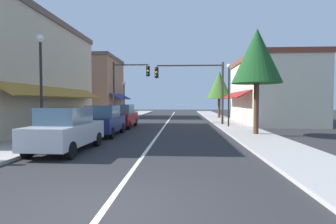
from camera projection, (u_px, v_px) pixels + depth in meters
ground_plane at (166, 124)px, 22.77m from camera, size 80.00×80.00×0.00m
sidewalk_left at (103, 124)px, 23.07m from camera, size 2.60×56.00×0.12m
sidewalk_right at (230, 124)px, 22.47m from camera, size 2.60×56.00×0.12m
lane_center_stripe at (166, 124)px, 22.77m from camera, size 0.14×52.00×0.01m
storefront_left_block at (24, 74)px, 17.11m from camera, size 5.30×14.20×7.51m
storefront_right_block at (271, 91)px, 24.12m from camera, size 6.83×10.20×5.91m
storefront_far_left at (99, 87)px, 33.09m from camera, size 5.67×8.20×7.48m
parked_car_nearest_left at (66, 130)px, 10.57m from camera, size 1.86×4.14×1.77m
parked_car_second_left at (104, 121)px, 15.46m from camera, size 1.85×4.13×1.77m
parked_car_third_left at (122, 116)px, 20.03m from camera, size 1.80×4.11×1.77m
traffic_signal_mast_arm at (198, 82)px, 21.98m from camera, size 5.74×0.50×5.25m
traffic_signal_left_corner at (126, 83)px, 23.90m from camera, size 3.41×0.50×5.55m
street_lamp_left_near at (41, 71)px, 12.36m from camera, size 0.36×0.36×5.13m
street_lamp_right_mid at (229, 85)px, 19.66m from camera, size 0.36×0.36×4.79m
street_lamp_left_far at (124, 93)px, 29.47m from camera, size 0.36×0.36×4.23m
tree_right_near at (257, 56)px, 15.18m from camera, size 2.87×2.87×6.21m
tree_right_far at (219, 85)px, 30.33m from camera, size 2.85×2.85×5.45m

